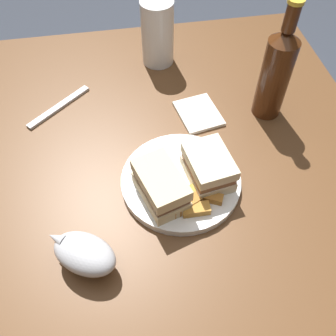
# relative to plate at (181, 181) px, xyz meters

# --- Properties ---
(ground_plane) EXTENTS (6.00, 6.00, 0.00)m
(ground_plane) POSITION_rel_plate_xyz_m (0.04, 0.05, -0.72)
(ground_plane) COLOR #333842
(dining_table) EXTENTS (1.07, 0.99, 0.72)m
(dining_table) POSITION_rel_plate_xyz_m (0.04, 0.05, -0.37)
(dining_table) COLOR brown
(dining_table) RESTS_ON ground
(plate) EXTENTS (0.24, 0.24, 0.02)m
(plate) POSITION_rel_plate_xyz_m (0.00, 0.00, 0.00)
(plate) COLOR white
(plate) RESTS_ON dining_table
(sandwich_half_left) EXTENTS (0.13, 0.10, 0.07)m
(sandwich_half_left) POSITION_rel_plate_xyz_m (-0.03, 0.04, 0.04)
(sandwich_half_left) COLOR beige
(sandwich_half_left) RESTS_ON plate
(sandwich_half_right) EXTENTS (0.12, 0.09, 0.06)m
(sandwich_half_right) POSITION_rel_plate_xyz_m (-0.00, -0.05, 0.04)
(sandwich_half_right) COLOR beige
(sandwich_half_right) RESTS_ON plate
(potato_wedge_front) EXTENTS (0.02, 0.05, 0.02)m
(potato_wedge_front) POSITION_rel_plate_xyz_m (-0.08, -0.01, 0.02)
(potato_wedge_front) COLOR #B77F33
(potato_wedge_front) RESTS_ON plate
(potato_wedge_middle) EXTENTS (0.04, 0.06, 0.02)m
(potato_wedge_middle) POSITION_rel_plate_xyz_m (-0.07, 0.00, 0.02)
(potato_wedge_middle) COLOR #AD702D
(potato_wedge_middle) RESTS_ON plate
(potato_wedge_back) EXTENTS (0.03, 0.04, 0.02)m
(potato_wedge_back) POSITION_rel_plate_xyz_m (-0.04, -0.01, 0.02)
(potato_wedge_back) COLOR gold
(potato_wedge_back) RESTS_ON plate
(potato_wedge_left_edge) EXTENTS (0.03, 0.04, 0.01)m
(potato_wedge_left_edge) POSITION_rel_plate_xyz_m (-0.06, -0.05, 0.02)
(potato_wedge_left_edge) COLOR #AD702D
(potato_wedge_left_edge) RESTS_ON plate
(potato_wedge_right_edge) EXTENTS (0.06, 0.05, 0.02)m
(potato_wedge_right_edge) POSITION_rel_plate_xyz_m (-0.06, 0.02, 0.02)
(potato_wedge_right_edge) COLOR #AD702D
(potato_wedge_right_edge) RESTS_ON plate
(pint_glass) EXTENTS (0.08, 0.08, 0.17)m
(pint_glass) POSITION_rel_plate_xyz_m (0.41, -0.02, 0.06)
(pint_glass) COLOR white
(pint_glass) RESTS_ON dining_table
(gravy_boat) EXTENTS (0.12, 0.13, 0.06)m
(gravy_boat) POSITION_rel_plate_xyz_m (-0.14, 0.19, 0.03)
(gravy_boat) COLOR #B7B7BC
(gravy_boat) RESTS_ON dining_table
(cider_bottle) EXTENTS (0.07, 0.07, 0.27)m
(cider_bottle) POSITION_rel_plate_xyz_m (0.17, -0.24, 0.10)
(cider_bottle) COLOR #47230F
(cider_bottle) RESTS_ON dining_table
(napkin) EXTENTS (0.12, 0.11, 0.01)m
(napkin) POSITION_rel_plate_xyz_m (0.19, -0.08, -0.00)
(napkin) COLOR silver
(napkin) RESTS_ON dining_table
(fork) EXTENTS (0.13, 0.15, 0.01)m
(fork) POSITION_rel_plate_xyz_m (0.27, 0.25, -0.00)
(fork) COLOR silver
(fork) RESTS_ON dining_table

